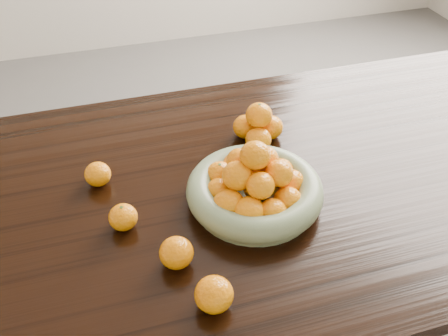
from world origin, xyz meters
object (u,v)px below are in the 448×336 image
object	(u,v)px
fruit_bowl	(254,187)
loose_orange_0	(123,217)
dining_table	(231,211)
orange_pyramid	(258,127)

from	to	relation	value
fruit_bowl	loose_orange_0	bearing A→B (deg)	179.04
dining_table	loose_orange_0	size ratio (longest dim) A/B	30.17
fruit_bowl	orange_pyramid	world-z (taller)	fruit_bowl
dining_table	fruit_bowl	distance (m)	0.16
dining_table	orange_pyramid	xyz separation A→B (m)	(0.13, 0.16, 0.14)
loose_orange_0	orange_pyramid	bearing A→B (deg)	29.48
orange_pyramid	loose_orange_0	world-z (taller)	orange_pyramid
dining_table	orange_pyramid	world-z (taller)	orange_pyramid
orange_pyramid	loose_orange_0	distance (m)	0.47
dining_table	fruit_bowl	world-z (taller)	fruit_bowl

